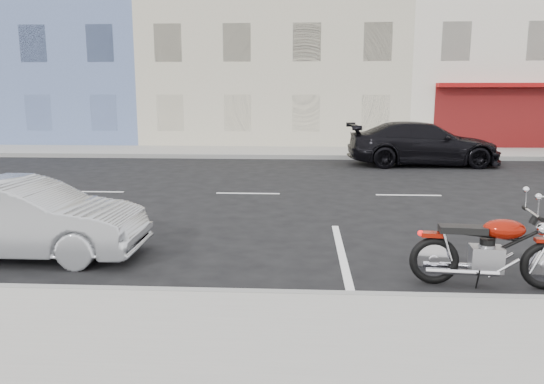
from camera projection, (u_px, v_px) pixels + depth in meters
The scene contains 8 objects.
ground at pixel (327, 194), 13.24m from camera, with size 120.00×120.00×0.00m, color black.
sidewalk_far at pixel (198, 151), 22.04m from camera, with size 80.00×3.40×0.15m, color gray.
curb_far at pixel (189, 156), 20.38m from camera, with size 80.00×0.12×0.16m, color gray.
bldg_blue at pixel (58, 17), 28.81m from camera, with size 12.00×12.00×13.00m, color slate.
bldg_cream at pixel (278, 30), 28.27m from camera, with size 12.00×12.00×11.50m, color #B8B098.
bldg_corner at pixel (529, 19), 27.44m from camera, with size 14.00×12.00×12.50m, color beige.
sedan_silver at pixel (22, 219), 8.12m from camera, with size 1.29×3.70×1.22m, color #989B9F.
car_far at pixel (423, 144), 18.35m from camera, with size 2.11×5.18×1.50m, color black.
Camera 1 is at (-0.64, -13.06, 2.53)m, focal length 35.00 mm.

